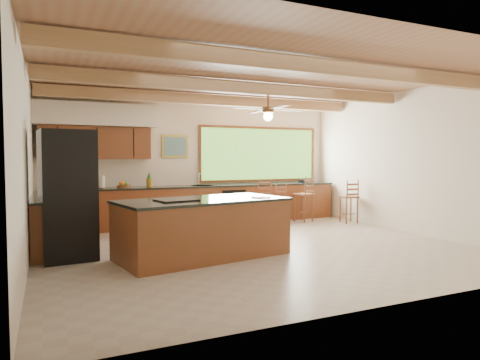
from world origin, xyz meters
name	(u,v)px	position (x,y,z in m)	size (l,w,h in m)	color
ground	(256,247)	(0.00, 0.00, 0.00)	(7.20, 7.20, 0.00)	#BAB09A
room_shell	(232,124)	(-0.17, 0.65, 2.21)	(7.27, 6.54, 3.02)	silver
counter_run	(172,208)	(-0.82, 2.52, 0.46)	(7.12, 3.10, 1.26)	brown
island	(203,228)	(-1.09, -0.30, 0.46)	(2.83, 1.69, 0.94)	brown
refrigerator	(68,195)	(-3.05, 0.40, 1.00)	(0.85, 0.83, 2.00)	black
bar_stool_a	(264,197)	(1.39, 2.36, 0.63)	(0.47, 0.47, 1.07)	brown
bar_stool_b	(280,199)	(1.84, 2.40, 0.56)	(0.37, 0.37, 0.94)	brown
bar_stool_c	(305,195)	(2.43, 2.20, 0.66)	(0.51, 0.51, 1.12)	brown
bar_stool_d	(350,198)	(3.30, 1.54, 0.62)	(0.42, 0.42, 1.04)	brown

